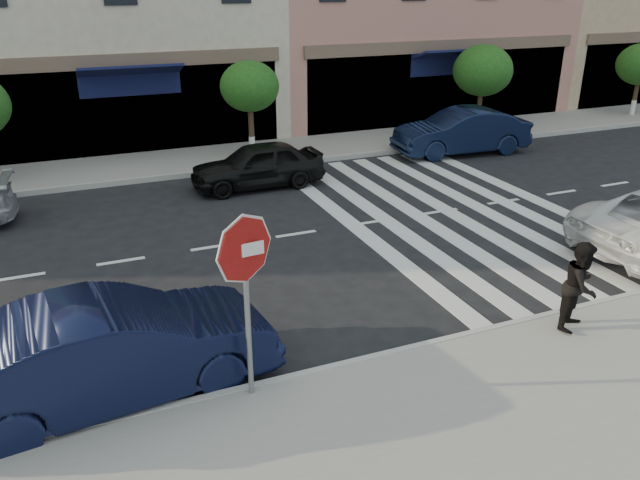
{
  "coord_description": "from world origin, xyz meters",
  "views": [
    {
      "loc": [
        -2.71,
        -8.8,
        5.62
      ],
      "look_at": [
        1.12,
        0.39,
        1.4
      ],
      "focal_mm": 35.0,
      "sensor_mm": 36.0,
      "label": 1
    }
  ],
  "objects_px": {
    "walker": "(581,286)",
    "car_near_mid": "(113,350)",
    "stop_sign": "(246,269)",
    "car_far_right": "(461,132)",
    "car_far_mid": "(257,165)"
  },
  "relations": [
    {
      "from": "car_far_right",
      "to": "car_near_mid",
      "type": "bearing_deg",
      "value": -47.18
    },
    {
      "from": "stop_sign",
      "to": "car_far_right",
      "type": "distance_m",
      "value": 14.87
    },
    {
      "from": "car_near_mid",
      "to": "car_far_right",
      "type": "distance_m",
      "value": 15.54
    },
    {
      "from": "stop_sign",
      "to": "walker",
      "type": "distance_m",
      "value": 5.71
    },
    {
      "from": "car_near_mid",
      "to": "car_far_right",
      "type": "bearing_deg",
      "value": -59.17
    },
    {
      "from": "car_far_mid",
      "to": "car_far_right",
      "type": "xyz_separation_m",
      "value": [
        7.52,
        0.89,
        0.11
      ]
    },
    {
      "from": "stop_sign",
      "to": "car_far_mid",
      "type": "relative_size",
      "value": 0.72
    },
    {
      "from": "car_near_mid",
      "to": "car_far_mid",
      "type": "distance_m",
      "value": 9.84
    },
    {
      "from": "stop_sign",
      "to": "car_near_mid",
      "type": "height_order",
      "value": "stop_sign"
    },
    {
      "from": "stop_sign",
      "to": "car_far_mid",
      "type": "distance_m",
      "value": 10.06
    },
    {
      "from": "stop_sign",
      "to": "walker",
      "type": "bearing_deg",
      "value": -8.1
    },
    {
      "from": "walker",
      "to": "car_near_mid",
      "type": "xyz_separation_m",
      "value": [
        -7.32,
        1.22,
        -0.15
      ]
    },
    {
      "from": "car_far_mid",
      "to": "car_far_right",
      "type": "bearing_deg",
      "value": 96.1
    },
    {
      "from": "stop_sign",
      "to": "car_far_right",
      "type": "relative_size",
      "value": 0.59
    },
    {
      "from": "car_far_mid",
      "to": "walker",
      "type": "bearing_deg",
      "value": 13.79
    }
  ]
}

